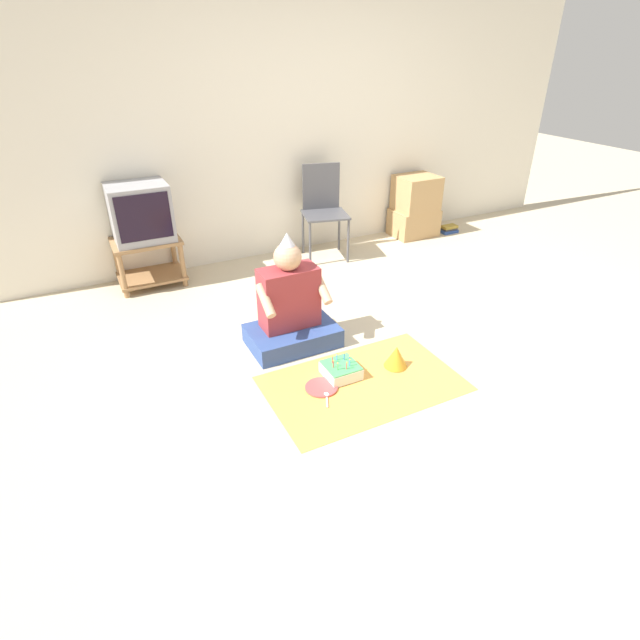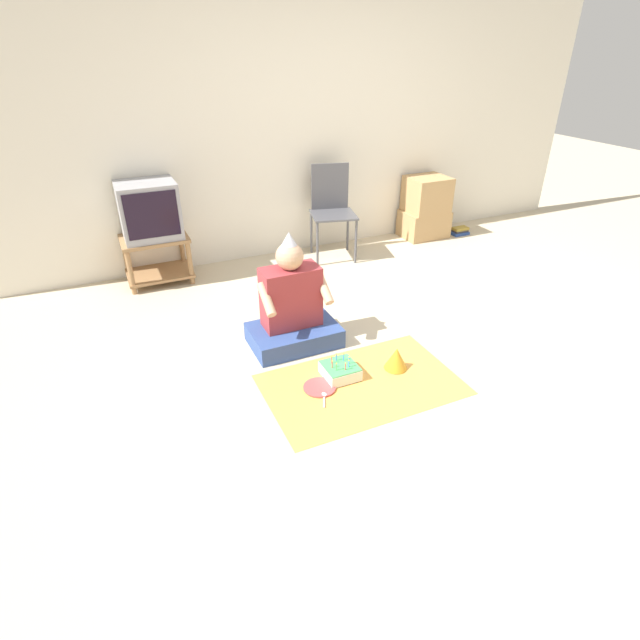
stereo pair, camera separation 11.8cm
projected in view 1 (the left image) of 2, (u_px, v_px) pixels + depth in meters
ground_plane at (441, 349)px, 3.60m from camera, size 16.00×16.00×0.00m
wall_back at (302, 120)px, 4.76m from camera, size 6.40×0.06×2.55m
tv_stand at (149, 258)px, 4.43m from camera, size 0.57×0.42×0.43m
tv at (140, 213)px, 4.23m from camera, size 0.49×0.41×0.48m
folding_chair at (323, 205)px, 4.91m from camera, size 0.50×0.47×0.90m
cardboard_box_stack at (415, 207)px, 5.52m from camera, size 0.49×0.38×0.66m
book_pile at (449, 229)px, 5.74m from camera, size 0.20×0.14×0.08m
person_seated at (291, 310)px, 3.55m from camera, size 0.63×0.42×0.84m
party_cloth at (363, 383)px, 3.24m from camera, size 1.25×0.78×0.01m
birthday_cake at (341, 370)px, 3.29m from camera, size 0.22×0.22×0.14m
party_hat_blue at (396, 356)px, 3.37m from camera, size 0.16×0.16×0.15m
paper_plate at (321, 387)px, 3.19m from camera, size 0.21×0.21×0.01m
plastic_spoon_near at (327, 396)px, 3.11m from camera, size 0.07×0.14×0.01m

